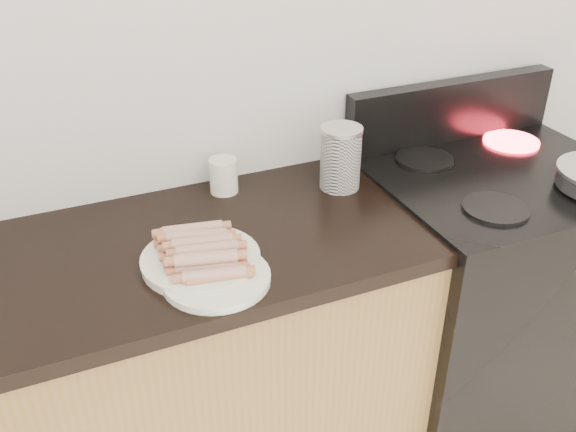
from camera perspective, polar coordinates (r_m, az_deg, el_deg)
name	(u,v)px	position (r m, az deg, el deg)	size (l,w,h in m)	color
wall_back	(216,46)	(1.79, -6.43, 14.83)	(4.00, 0.04, 2.60)	silver
stove	(481,294)	(2.27, 16.77, -6.64)	(0.76, 0.65, 0.91)	black
stove_panel	(451,110)	(2.20, 14.33, 9.09)	(0.76, 0.06, 0.20)	black
burner_near_left	(496,208)	(1.82, 17.97, 0.64)	(0.18, 0.18, 0.01)	black
burner_far_left	(425,159)	(2.06, 12.04, 4.99)	(0.18, 0.18, 0.01)	black
burner_far_right	(511,141)	(2.26, 19.23, 6.29)	(0.18, 0.18, 0.01)	#FF1E2D
main_plate	(201,261)	(1.55, -7.75, -3.99)	(0.28, 0.28, 0.02)	white
side_plate	(216,278)	(1.49, -6.39, -5.51)	(0.25, 0.25, 0.02)	white
hotdog_pile	(200,249)	(1.53, -7.85, -2.89)	(0.15, 0.26, 0.06)	maroon
plain_sausages	(216,271)	(1.48, -6.43, -4.89)	(0.14, 0.10, 0.02)	#C9743A
canister	(341,158)	(1.84, 4.69, 5.19)	(0.12, 0.12, 0.19)	silver
mug	(224,176)	(1.84, -5.75, 3.60)	(0.08, 0.08, 0.10)	white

